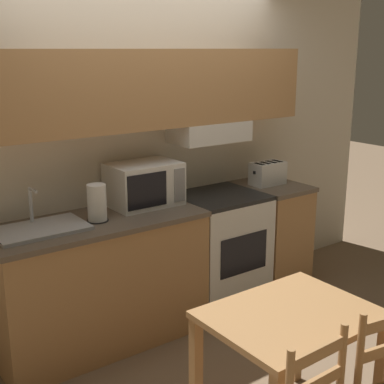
{
  "coord_description": "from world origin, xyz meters",
  "views": [
    {
      "loc": [
        -2.1,
        -3.5,
        2.05
      ],
      "look_at": [
        0.05,
        -0.56,
        1.07
      ],
      "focal_mm": 50.0,
      "sensor_mm": 36.0,
      "label": 1
    }
  ],
  "objects_px": {
    "stove_range": "(219,249)",
    "toaster": "(268,173)",
    "dining_table": "(290,334)",
    "microwave": "(144,184)",
    "paper_towel_roll": "(97,203)",
    "sink_basin": "(40,228)"
  },
  "relations": [
    {
      "from": "stove_range",
      "to": "paper_towel_roll",
      "type": "bearing_deg",
      "value": -178.2
    },
    {
      "from": "sink_basin",
      "to": "paper_towel_roll",
      "type": "height_order",
      "value": "sink_basin"
    },
    {
      "from": "stove_range",
      "to": "paper_towel_roll",
      "type": "xyz_separation_m",
      "value": [
        -1.09,
        -0.03,
        0.59
      ]
    },
    {
      "from": "microwave",
      "to": "paper_towel_roll",
      "type": "bearing_deg",
      "value": -162.43
    },
    {
      "from": "microwave",
      "to": "paper_towel_roll",
      "type": "distance_m",
      "value": 0.48
    },
    {
      "from": "stove_range",
      "to": "dining_table",
      "type": "height_order",
      "value": "stove_range"
    },
    {
      "from": "microwave",
      "to": "toaster",
      "type": "bearing_deg",
      "value": -4.46
    },
    {
      "from": "stove_range",
      "to": "sink_basin",
      "type": "relative_size",
      "value": 1.58
    },
    {
      "from": "toaster",
      "to": "paper_towel_roll",
      "type": "bearing_deg",
      "value": -178.12
    },
    {
      "from": "stove_range",
      "to": "toaster",
      "type": "height_order",
      "value": "toaster"
    },
    {
      "from": "stove_range",
      "to": "dining_table",
      "type": "distance_m",
      "value": 1.62
    },
    {
      "from": "toaster",
      "to": "sink_basin",
      "type": "bearing_deg",
      "value": -179.39
    },
    {
      "from": "sink_basin",
      "to": "paper_towel_roll",
      "type": "relative_size",
      "value": 2.29
    },
    {
      "from": "toaster",
      "to": "sink_basin",
      "type": "height_order",
      "value": "sink_basin"
    },
    {
      "from": "stove_range",
      "to": "microwave",
      "type": "xyz_separation_m",
      "value": [
        -0.63,
        0.11,
        0.62
      ]
    },
    {
      "from": "dining_table",
      "to": "paper_towel_roll",
      "type": "bearing_deg",
      "value": 105.47
    },
    {
      "from": "toaster",
      "to": "paper_towel_roll",
      "type": "distance_m",
      "value": 1.63
    },
    {
      "from": "microwave",
      "to": "sink_basin",
      "type": "relative_size",
      "value": 0.88
    },
    {
      "from": "stove_range",
      "to": "paper_towel_roll",
      "type": "distance_m",
      "value": 1.24
    },
    {
      "from": "stove_range",
      "to": "dining_table",
      "type": "relative_size",
      "value": 1.06
    },
    {
      "from": "paper_towel_roll",
      "to": "dining_table",
      "type": "distance_m",
      "value": 1.55
    },
    {
      "from": "toaster",
      "to": "microwave",
      "type": "bearing_deg",
      "value": 175.54
    }
  ]
}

